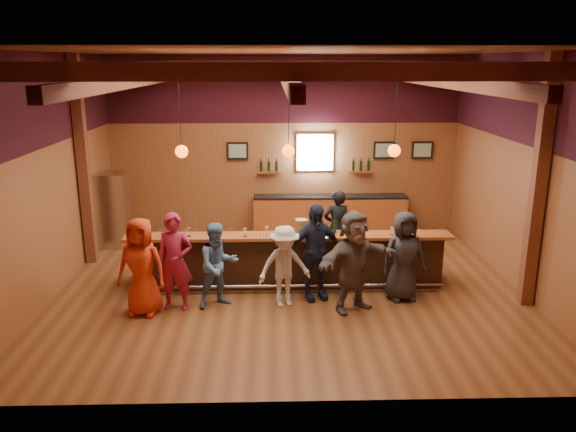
% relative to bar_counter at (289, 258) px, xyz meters
% --- Properties ---
extents(room, '(9.04, 9.00, 4.52)m').
position_rel_bar_counter_xyz_m(room, '(-0.02, -0.09, 2.69)').
color(room, brown).
rests_on(room, ground).
extents(bar_counter, '(6.30, 1.07, 1.11)m').
position_rel_bar_counter_xyz_m(bar_counter, '(0.00, 0.00, 0.00)').
color(bar_counter, black).
rests_on(bar_counter, ground).
extents(back_bar_cabinet, '(4.00, 0.52, 0.95)m').
position_rel_bar_counter_xyz_m(back_bar_cabinet, '(1.18, 3.57, -0.05)').
color(back_bar_cabinet, '#92421A').
rests_on(back_bar_cabinet, ground).
extents(window, '(0.95, 0.09, 0.95)m').
position_rel_bar_counter_xyz_m(window, '(0.78, 3.80, 1.53)').
color(window, silver).
rests_on(window, room).
extents(framed_pictures, '(5.35, 0.05, 0.45)m').
position_rel_bar_counter_xyz_m(framed_pictures, '(1.65, 3.79, 1.58)').
color(framed_pictures, black).
rests_on(framed_pictures, room).
extents(wine_shelves, '(3.00, 0.18, 0.30)m').
position_rel_bar_counter_xyz_m(wine_shelves, '(0.78, 3.73, 1.10)').
color(wine_shelves, '#92421A').
rests_on(wine_shelves, room).
extents(pendant_lights, '(4.24, 0.24, 1.37)m').
position_rel_bar_counter_xyz_m(pendant_lights, '(-0.02, -0.15, 2.19)').
color(pendant_lights, black).
rests_on(pendant_lights, room).
extents(stainless_fridge, '(0.70, 0.70, 1.80)m').
position_rel_bar_counter_xyz_m(stainless_fridge, '(-4.12, 2.45, 0.38)').
color(stainless_fridge, silver).
rests_on(stainless_fridge, ground).
extents(customer_orange, '(0.93, 0.69, 1.75)m').
position_rel_bar_counter_xyz_m(customer_orange, '(-2.62, -1.38, 0.36)').
color(customer_orange, red).
rests_on(customer_orange, ground).
extents(customer_redvest, '(0.67, 0.46, 1.78)m').
position_rel_bar_counter_xyz_m(customer_redvest, '(-2.07, -1.18, 0.37)').
color(customer_redvest, maroon).
rests_on(customer_redvest, ground).
extents(customer_denim, '(0.94, 0.86, 1.57)m').
position_rel_bar_counter_xyz_m(customer_denim, '(-1.31, -1.09, 0.26)').
color(customer_denim, '#537DA6').
rests_on(customer_denim, ground).
extents(customer_white, '(1.10, 0.83, 1.51)m').
position_rel_bar_counter_xyz_m(customer_white, '(-0.12, -1.11, 0.24)').
color(customer_white, beige).
rests_on(customer_white, ground).
extents(customer_navy, '(1.17, 0.76, 1.84)m').
position_rel_bar_counter_xyz_m(customer_navy, '(0.45, -0.82, 0.40)').
color(customer_navy, '#1B2037').
rests_on(customer_navy, ground).
extents(customer_brown, '(1.75, 1.33, 1.84)m').
position_rel_bar_counter_xyz_m(customer_brown, '(1.10, -1.33, 0.40)').
color(customer_brown, '#5C5149').
rests_on(customer_brown, ground).
extents(customer_dark, '(0.91, 0.67, 1.70)m').
position_rel_bar_counter_xyz_m(customer_dark, '(2.10, -0.88, 0.33)').
color(customer_dark, '#29292C').
rests_on(customer_dark, ground).
extents(bartender, '(0.65, 0.47, 1.66)m').
position_rel_bar_counter_xyz_m(bartender, '(1.08, 1.10, 0.31)').
color(bartender, black).
rests_on(bartender, ground).
extents(ice_bucket, '(0.25, 0.25, 0.27)m').
position_rel_bar_counter_xyz_m(ice_bucket, '(0.23, -0.22, 0.72)').
color(ice_bucket, brown).
rests_on(ice_bucket, bar_counter).
extents(bottle_a, '(0.07, 0.07, 0.34)m').
position_rel_bar_counter_xyz_m(bottle_a, '(0.63, -0.17, 0.72)').
color(bottle_a, black).
rests_on(bottle_a, bar_counter).
extents(bottle_b, '(0.07, 0.07, 0.32)m').
position_rel_bar_counter_xyz_m(bottle_b, '(0.88, -0.20, 0.71)').
color(bottle_b, black).
rests_on(bottle_b, bar_counter).
extents(glass_a, '(0.08, 0.08, 0.19)m').
position_rel_bar_counter_xyz_m(glass_a, '(-2.78, -0.29, 0.72)').
color(glass_a, silver).
rests_on(glass_a, bar_counter).
extents(glass_b, '(0.08, 0.08, 0.18)m').
position_rel_bar_counter_xyz_m(glass_b, '(-1.92, -0.37, 0.72)').
color(glass_b, silver).
rests_on(glass_b, bar_counter).
extents(glass_c, '(0.08, 0.08, 0.18)m').
position_rel_bar_counter_xyz_m(glass_c, '(-1.54, -0.33, 0.72)').
color(glass_c, silver).
rests_on(glass_c, bar_counter).
extents(glass_d, '(0.08, 0.08, 0.18)m').
position_rel_bar_counter_xyz_m(glass_d, '(-0.85, -0.42, 0.71)').
color(glass_d, silver).
rests_on(glass_d, bar_counter).
extents(glass_e, '(0.09, 0.09, 0.20)m').
position_rel_bar_counter_xyz_m(glass_e, '(-0.44, -0.38, 0.73)').
color(glass_e, silver).
rests_on(glass_e, bar_counter).
extents(glass_f, '(0.08, 0.08, 0.18)m').
position_rel_bar_counter_xyz_m(glass_f, '(0.54, -0.28, 0.72)').
color(glass_f, silver).
rests_on(glass_f, bar_counter).
extents(glass_g, '(0.08, 0.08, 0.17)m').
position_rel_bar_counter_xyz_m(glass_g, '(1.16, -0.22, 0.71)').
color(glass_g, silver).
rests_on(glass_g, bar_counter).
extents(glass_h, '(0.07, 0.07, 0.16)m').
position_rel_bar_counter_xyz_m(glass_h, '(1.96, -0.37, 0.70)').
color(glass_h, silver).
rests_on(glass_h, bar_counter).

